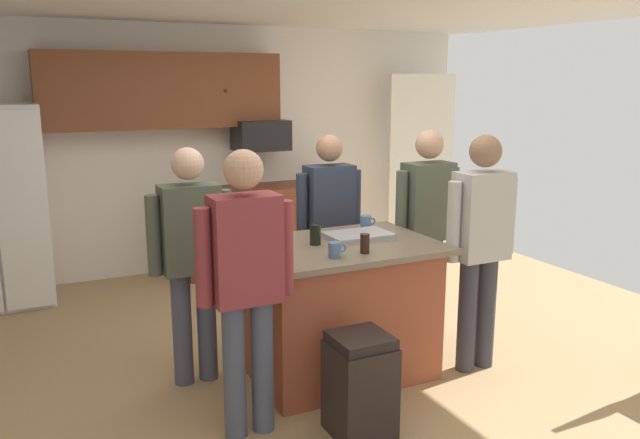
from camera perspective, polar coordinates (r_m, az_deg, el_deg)
The scene contains 19 objects.
floor at distance 4.83m, azimuth -1.02°, elevation -12.51°, with size 7.04×7.04×0.00m, color tan.
back_wall at distance 7.06m, azimuth -10.71°, elevation 6.17°, with size 6.40×0.10×2.60m, color white.
french_door_window_panel at distance 7.83m, azimuth 8.93°, elevation 5.33°, with size 0.90×0.06×2.00m, color white.
cabinet_run_upper at distance 6.74m, azimuth -13.81°, elevation 11.08°, with size 2.40×0.38×0.75m.
cabinet_run_lower at distance 7.08m, azimuth -5.07°, elevation -0.63°, with size 1.80×0.63×0.90m.
microwave_over_range at distance 6.95m, azimuth -5.28°, elevation 7.47°, with size 0.56×0.40×0.32m, color black.
kitchen_island at distance 4.48m, azimuth 1.69°, elevation -7.93°, with size 1.33×0.96×0.94m.
person_guest_left at distance 4.32m, azimuth -11.38°, elevation -2.78°, with size 0.57×0.22×1.61m.
person_host_foreground at distance 3.60m, azimuth -6.59°, elevation -4.99°, with size 0.57×0.22×1.66m.
person_guest_by_door at distance 4.56m, azimuth 14.11°, elevation -1.56°, with size 0.57×0.22×1.67m.
person_guest_right at distance 5.08m, azimuth 9.48°, elevation -0.07°, with size 0.57×0.22×1.65m.
person_elder_center at distance 5.17m, azimuth 0.82°, elevation -0.05°, with size 0.57×0.22×1.61m.
glass_dark_ale at distance 4.10m, azimuth 4.01°, elevation -2.15°, with size 0.06×0.06×0.13m.
glass_pilsner at distance 4.31m, azimuth -0.42°, elevation -1.36°, with size 0.08×0.08×0.14m.
mug_blue_stoneware at distance 4.00m, azimuth 1.33°, elevation -2.71°, with size 0.12×0.08×0.10m.
tumbler_amber at distance 4.38m, azimuth -5.80°, elevation -1.05°, with size 0.07×0.07×0.16m.
mug_ceramic_white at distance 4.75m, azimuth 4.11°, elevation -0.29°, with size 0.12×0.08×0.11m.
serving_tray at distance 4.48m, azimuth 3.42°, elevation -1.47°, with size 0.44×0.30×0.04m.
trash_bin at distance 3.83m, azimuth 3.57°, elevation -14.48°, with size 0.34×0.34×0.61m.
Camera 1 is at (-1.84, -3.98, 2.02)m, focal length 35.98 mm.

